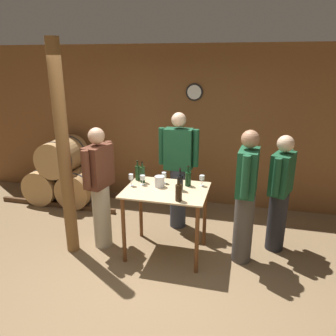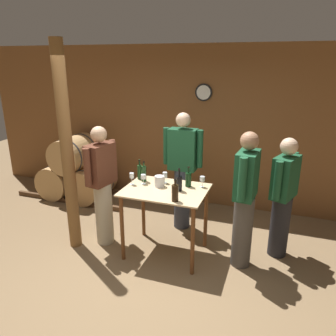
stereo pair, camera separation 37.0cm
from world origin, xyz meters
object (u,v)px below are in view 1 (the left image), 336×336
(wine_glass_near_right, at_px, (164,175))
(person_host, at_px, (178,169))
(wine_bottle_far_left, at_px, (138,172))
(wine_glass_far_side, at_px, (202,178))
(wooden_post, at_px, (64,154))
(person_visitor_near_door, at_px, (246,195))
(wine_bottle_far_right, at_px, (188,178))
(person_visitor_with_scarf, at_px, (280,192))
(wine_bottle_center, at_px, (180,182))
(wine_bottle_right, at_px, (179,192))
(wine_glass_near_left, at_px, (131,177))
(ice_bucket, at_px, (160,181))
(person_visitor_bearded, at_px, (100,186))
(wine_glass_near_center, at_px, (143,178))
(wine_bottle_left, at_px, (142,174))

(wine_glass_near_right, xyz_separation_m, person_host, (0.07, 0.56, -0.08))
(wine_bottle_far_left, relative_size, wine_glass_far_side, 1.94)
(wooden_post, relative_size, person_visitor_near_door, 1.59)
(wine_bottle_far_right, xyz_separation_m, person_visitor_with_scarf, (1.16, 0.27, -0.18))
(wine_bottle_far_right, bearing_deg, person_visitor_with_scarf, 13.12)
(wine_bottle_center, xyz_separation_m, wine_bottle_right, (0.05, -0.31, -0.00))
(wine_glass_far_side, relative_size, person_visitor_with_scarf, 0.09)
(wine_bottle_far_left, height_order, wine_bottle_far_right, wine_bottle_far_left)
(wine_bottle_far_left, xyz_separation_m, person_visitor_with_scarf, (1.86, 0.23, -0.19))
(wine_bottle_right, height_order, wine_bottle_far_right, wine_bottle_far_right)
(wine_glass_near_left, relative_size, ice_bucket, 1.14)
(person_host, bearing_deg, wine_glass_far_side, -51.35)
(wine_bottle_far_right, height_order, person_visitor_bearded, person_visitor_bearded)
(wine_glass_near_center, bearing_deg, wine_bottle_left, 108.71)
(wine_glass_near_left, bearing_deg, wine_bottle_right, -23.95)
(person_visitor_near_door, bearing_deg, person_host, 144.86)
(wine_bottle_right, distance_m, person_visitor_near_door, 0.84)
(wine_glass_near_center, bearing_deg, person_visitor_bearded, -169.23)
(wine_bottle_left, distance_m, wine_bottle_center, 0.56)
(wine_bottle_left, distance_m, person_visitor_near_door, 1.35)
(wine_bottle_center, distance_m, wine_bottle_far_right, 0.19)
(wine_glass_near_center, relative_size, person_visitor_near_door, 0.08)
(person_host, bearing_deg, wine_bottle_far_left, -129.78)
(wine_glass_near_right, distance_m, person_host, 0.57)
(person_visitor_near_door, bearing_deg, person_visitor_bearded, -176.93)
(wooden_post, height_order, person_visitor_bearded, wooden_post)
(wine_bottle_center, bearing_deg, person_visitor_near_door, 3.90)
(wine_glass_near_left, bearing_deg, person_visitor_bearded, -174.74)
(wine_bottle_right, distance_m, wine_glass_near_left, 0.76)
(wine_bottle_center, distance_m, wine_glass_near_left, 0.64)
(wooden_post, relative_size, wine_bottle_right, 10.16)
(wine_bottle_left, xyz_separation_m, wine_glass_far_side, (0.78, 0.06, -0.01))
(wine_bottle_left, xyz_separation_m, wine_bottle_right, (0.59, -0.47, -0.01))
(wooden_post, height_order, wine_glass_near_center, wooden_post)
(wine_bottle_far_right, height_order, person_visitor_near_door, person_visitor_near_door)
(wooden_post, height_order, wine_bottle_right, wooden_post)
(wine_bottle_left, relative_size, wine_glass_near_center, 2.15)
(wine_glass_far_side, bearing_deg, person_visitor_bearded, -168.73)
(wine_bottle_far_right, distance_m, person_host, 0.63)
(wine_bottle_far_right, height_order, person_host, person_host)
(person_visitor_near_door, bearing_deg, wine_bottle_center, -176.10)
(ice_bucket, xyz_separation_m, person_visitor_with_scarf, (1.51, 0.39, -0.15))
(wine_bottle_center, relative_size, wine_glass_near_left, 1.83)
(person_visitor_with_scarf, bearing_deg, wooden_post, -165.07)
(wine_bottle_center, bearing_deg, wine_bottle_left, 163.82)
(wine_glass_near_left, relative_size, person_visitor_with_scarf, 0.10)
(wooden_post, xyz_separation_m, wine_bottle_far_right, (1.48, 0.43, -0.34))
(wooden_post, bearing_deg, wine_bottle_far_right, 16.33)
(wine_bottle_far_right, relative_size, person_visitor_with_scarf, 0.17)
(wine_glass_near_center, height_order, person_visitor_bearded, person_visitor_bearded)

